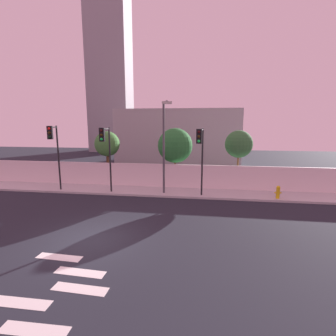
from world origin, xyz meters
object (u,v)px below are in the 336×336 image
traffic_light_center (54,144)px  roadside_tree_leftmost (107,144)px  traffic_light_left (201,148)px  traffic_light_right (106,146)px  roadside_tree_midleft (175,146)px  roadside_tree_midright (239,144)px  fire_hydrant (278,192)px  street_lamp_curbside (164,140)px

traffic_light_center → roadside_tree_leftmost: traffic_light_center is taller
traffic_light_left → traffic_light_right: bearing=179.1°
traffic_light_right → traffic_light_center: bearing=-179.6°
traffic_light_left → roadside_tree_midleft: bearing=118.6°
traffic_light_center → roadside_tree_midright: (13.13, 3.82, -0.17)m
roadside_tree_leftmost → roadside_tree_midright: (10.73, -0.00, 0.13)m
fire_hydrant → roadside_tree_midleft: size_ratio=0.18×
roadside_tree_leftmost → traffic_light_right: bearing=-69.7°
fire_hydrant → roadside_tree_midleft: bearing=156.5°
traffic_light_right → roadside_tree_midright: (9.32, 3.80, -0.08)m
fire_hydrant → roadside_tree_midright: size_ratio=0.19×
roadside_tree_midleft → roadside_tree_midright: size_ratio=1.03×
traffic_light_center → traffic_light_right: 3.82m
fire_hydrant → traffic_light_center: bearing=-177.6°
traffic_light_left → street_lamp_curbside: (-2.51, 0.79, 0.40)m
traffic_light_right → roadside_tree_leftmost: traffic_light_right is taller
street_lamp_curbside → roadside_tree_midleft: bearing=83.0°
traffic_light_right → street_lamp_curbside: size_ratio=0.73×
roadside_tree_midleft → roadside_tree_midright: (4.99, -0.00, 0.17)m
traffic_light_center → roadside_tree_leftmost: size_ratio=1.08×
traffic_light_center → roadside_tree_leftmost: 4.53m
traffic_light_left → street_lamp_curbside: bearing=162.6°
traffic_light_left → fire_hydrant: (5.16, 0.74, -2.92)m
traffic_light_right → fire_hydrant: bearing=3.1°
roadside_tree_midleft → fire_hydrant: bearing=-23.5°
traffic_light_center → roadside_tree_midright: traffic_light_center is taller
traffic_light_center → roadside_tree_midright: 13.68m
street_lamp_curbside → roadside_tree_midright: 6.23m
traffic_light_left → roadside_tree_midright: 4.84m
roadside_tree_midright → traffic_light_center: bearing=-163.8°
traffic_light_left → traffic_light_right: 6.46m
traffic_light_center → traffic_light_right: (3.82, 0.02, -0.08)m
traffic_light_left → roadside_tree_leftmost: (-7.87, 3.91, -0.18)m
traffic_light_center → traffic_light_right: size_ratio=1.02×
roadside_tree_leftmost → traffic_light_left: bearing=-26.4°
traffic_light_right → roadside_tree_leftmost: size_ratio=1.05×
traffic_light_center → traffic_light_right: bearing=0.4°
street_lamp_curbside → roadside_tree_leftmost: (-5.36, 3.12, -0.58)m
street_lamp_curbside → fire_hydrant: 8.35m
street_lamp_curbside → traffic_light_left: bearing=-17.4°
traffic_light_center → roadside_tree_midleft: (8.15, 3.82, -0.33)m
fire_hydrant → roadside_tree_leftmost: (-13.02, 3.17, 2.73)m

